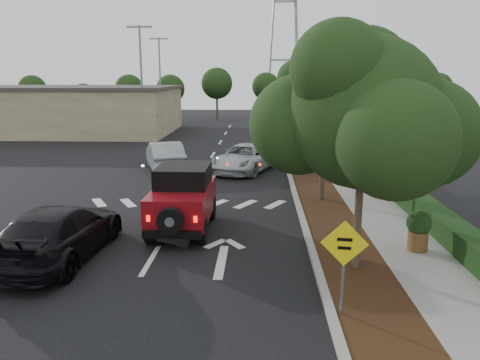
# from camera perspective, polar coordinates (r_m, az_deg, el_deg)

# --- Properties ---
(ground) EXTENTS (120.00, 120.00, 0.00)m
(ground) POSITION_cam_1_polar(r_m,az_deg,el_deg) (13.55, -10.87, -9.62)
(ground) COLOR black
(ground) RESTS_ON ground
(curb) EXTENTS (0.20, 70.00, 0.15)m
(curb) POSITION_cam_1_polar(r_m,az_deg,el_deg) (24.76, 5.95, 0.87)
(curb) COLOR #9E9B93
(curb) RESTS_ON ground
(planting_strip) EXTENTS (1.80, 70.00, 0.12)m
(planting_strip) POSITION_cam_1_polar(r_m,az_deg,el_deg) (24.85, 8.25, 0.81)
(planting_strip) COLOR black
(planting_strip) RESTS_ON ground
(sidewalk) EXTENTS (2.00, 70.00, 0.12)m
(sidewalk) POSITION_cam_1_polar(r_m,az_deg,el_deg) (25.12, 12.57, 0.77)
(sidewalk) COLOR gray
(sidewalk) RESTS_ON ground
(hedge) EXTENTS (0.80, 70.00, 0.80)m
(hedge) POSITION_cam_1_polar(r_m,az_deg,el_deg) (25.34, 15.72, 1.48)
(hedge) COLOR black
(hedge) RESTS_ON ground
(commercial_building) EXTENTS (22.00, 12.00, 4.00)m
(commercial_building) POSITION_cam_1_polar(r_m,az_deg,el_deg) (46.39, -22.09, 7.87)
(commercial_building) COLOR gray
(commercial_building) RESTS_ON ground
(transmission_tower) EXTENTS (7.00, 4.00, 28.00)m
(transmission_tower) POSITION_cam_1_polar(r_m,az_deg,el_deg) (60.49, 5.20, 7.71)
(transmission_tower) COLOR slate
(transmission_tower) RESTS_ON ground
(street_tree_near) EXTENTS (3.80, 3.80, 5.92)m
(street_tree_near) POSITION_cam_1_polar(r_m,az_deg,el_deg) (13.01, 13.83, -10.73)
(street_tree_near) COLOR black
(street_tree_near) RESTS_ON ground
(street_tree_mid) EXTENTS (3.20, 3.20, 5.32)m
(street_tree_mid) POSITION_cam_1_polar(r_m,az_deg,el_deg) (19.55, 9.85, -2.64)
(street_tree_mid) COLOR black
(street_tree_mid) RESTS_ON ground
(street_tree_far) EXTENTS (3.40, 3.40, 5.62)m
(street_tree_far) POSITION_cam_1_polar(r_m,az_deg,el_deg) (25.83, 8.03, 1.14)
(street_tree_far) COLOR black
(street_tree_far) RESTS_ON ground
(light_pole_a) EXTENTS (2.00, 0.22, 9.00)m
(light_pole_a) POSITION_cam_1_polar(r_m,az_deg,el_deg) (39.69, -11.60, 4.98)
(light_pole_a) COLOR slate
(light_pole_a) RESTS_ON ground
(light_pole_b) EXTENTS (2.00, 0.22, 9.00)m
(light_pole_b) POSITION_cam_1_polar(r_m,az_deg,el_deg) (51.54, -9.52, 6.76)
(light_pole_b) COLOR slate
(light_pole_b) RESTS_ON ground
(red_jeep) EXTENTS (1.91, 4.21, 2.14)m
(red_jeep) POSITION_cam_1_polar(r_m,az_deg,el_deg) (15.85, -6.88, -2.07)
(red_jeep) COLOR black
(red_jeep) RESTS_ON ground
(silver_suv_ahead) EXTENTS (4.08, 5.70, 1.44)m
(silver_suv_ahead) POSITION_cam_1_polar(r_m,az_deg,el_deg) (25.36, 0.64, 2.70)
(silver_suv_ahead) COLOR #B8BBC0
(silver_suv_ahead) RESTS_ON ground
(black_suv_oncoming) EXTENTS (2.43, 5.39, 1.53)m
(black_suv_oncoming) POSITION_cam_1_polar(r_m,az_deg,el_deg) (14.18, -21.16, -5.96)
(black_suv_oncoming) COLOR black
(black_suv_oncoming) RESTS_ON ground
(silver_sedan_oncoming) EXTENTS (3.09, 5.07, 1.58)m
(silver_sedan_oncoming) POSITION_cam_1_polar(r_m,az_deg,el_deg) (25.96, -9.13, 2.92)
(silver_sedan_oncoming) COLOR #9C9FA3
(silver_sedan_oncoming) RESTS_ON ground
(parked_suv) EXTENTS (4.51, 2.10, 1.50)m
(parked_suv) POSITION_cam_1_polar(r_m,az_deg,el_deg) (40.11, -16.52, 5.87)
(parked_suv) COLOR #989B9F
(parked_suv) RESTS_ON ground
(speed_hump_sign) EXTENTS (0.97, 0.13, 2.08)m
(speed_hump_sign) POSITION_cam_1_polar(r_m,az_deg,el_deg) (10.02, 12.55, -8.95)
(speed_hump_sign) COLOR slate
(speed_hump_sign) RESTS_ON ground
(terracotta_planter) EXTENTS (0.72, 0.72, 1.25)m
(terracotta_planter) POSITION_cam_1_polar(r_m,az_deg,el_deg) (14.44, 20.97, -5.30)
(terracotta_planter) COLOR brown
(terracotta_planter) RESTS_ON ground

